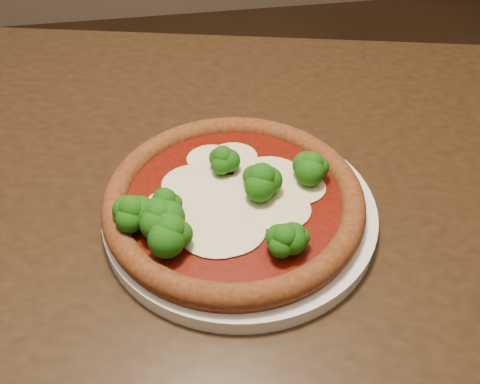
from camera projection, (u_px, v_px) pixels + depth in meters
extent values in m
cube|color=black|center=(195.00, 210.00, 0.65)|extent=(1.33, 1.07, 0.04)
cylinder|color=black|center=(476.00, 227.00, 1.14)|extent=(0.06, 0.06, 0.71)
cylinder|color=white|center=(240.00, 212.00, 0.61)|extent=(0.31, 0.31, 0.02)
cylinder|color=brown|center=(234.00, 203.00, 0.60)|extent=(0.28, 0.28, 0.01)
torus|color=brown|center=(234.00, 199.00, 0.59)|extent=(0.29, 0.29, 0.03)
cylinder|color=#640E04|center=(234.00, 198.00, 0.59)|extent=(0.24, 0.24, 0.00)
ellipsoid|color=#F6F0C3|center=(228.00, 230.00, 0.55)|extent=(0.08, 0.07, 0.01)
ellipsoid|color=#F6F0C3|center=(193.00, 183.00, 0.61)|extent=(0.07, 0.07, 0.01)
ellipsoid|color=#F6F0C3|center=(269.00, 177.00, 0.61)|extent=(0.08, 0.08, 0.01)
ellipsoid|color=#F6F0C3|center=(299.00, 187.00, 0.60)|extent=(0.06, 0.06, 0.00)
ellipsoid|color=#F6F0C3|center=(279.00, 209.00, 0.58)|extent=(0.07, 0.06, 0.01)
ellipsoid|color=#F6F0C3|center=(232.00, 157.00, 0.64)|extent=(0.06, 0.06, 0.00)
ellipsoid|color=#F6F0C3|center=(175.00, 206.00, 0.58)|extent=(0.07, 0.06, 0.01)
ellipsoid|color=#F6F0C3|center=(210.00, 158.00, 0.64)|extent=(0.06, 0.05, 0.00)
ellipsoid|color=#F6F0C3|center=(228.00, 199.00, 0.59)|extent=(0.09, 0.08, 0.01)
ellipsoid|color=#F6F0C3|center=(220.00, 230.00, 0.55)|extent=(0.09, 0.08, 0.01)
ellipsoid|color=#207112|center=(285.00, 238.00, 0.52)|extent=(0.04, 0.04, 0.04)
ellipsoid|color=#207112|center=(166.00, 201.00, 0.56)|extent=(0.04, 0.04, 0.03)
ellipsoid|color=#207112|center=(295.00, 234.00, 0.53)|extent=(0.04, 0.04, 0.03)
ellipsoid|color=#207112|center=(160.00, 216.00, 0.54)|extent=(0.05, 0.05, 0.04)
ellipsoid|color=#207112|center=(262.00, 178.00, 0.58)|extent=(0.05, 0.05, 0.04)
ellipsoid|color=#207112|center=(171.00, 231.00, 0.52)|extent=(0.05, 0.05, 0.04)
ellipsoid|color=#207112|center=(312.00, 165.00, 0.60)|extent=(0.05, 0.05, 0.04)
ellipsoid|color=#207112|center=(132.00, 211.00, 0.54)|extent=(0.05, 0.05, 0.04)
ellipsoid|color=#207112|center=(257.00, 177.00, 0.59)|extent=(0.04, 0.04, 0.03)
ellipsoid|color=#207112|center=(223.00, 157.00, 0.61)|extent=(0.04, 0.04, 0.04)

